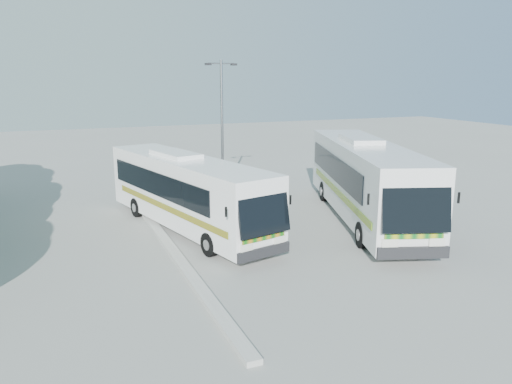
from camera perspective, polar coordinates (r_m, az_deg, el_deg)
name	(u,v)px	position (r m, az deg, el deg)	size (l,w,h in m)	color
ground	(251,262)	(17.53, -0.59, -8.02)	(100.00, 100.00, 0.00)	gray
kerb_divider	(173,251)	(18.67, -9.52, -6.63)	(0.40, 16.00, 0.15)	#B2B2AD
coach_main	(187,191)	(21.04, -7.88, 0.14)	(4.70, 11.02, 3.00)	white
coach_adjacent	(365,178)	(22.81, 12.37, 1.54)	(6.26, 12.43, 3.41)	silver
lamppost	(222,124)	(26.01, -3.90, 7.80)	(1.74, 0.36, 7.13)	gray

